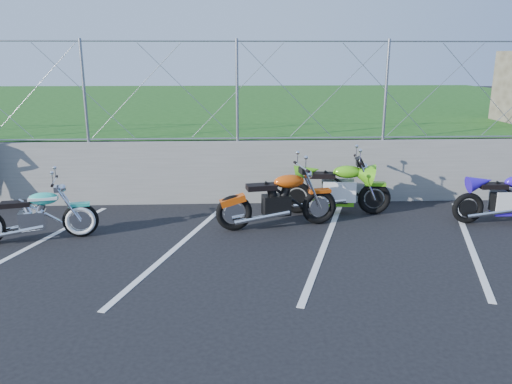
{
  "coord_description": "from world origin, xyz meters",
  "views": [
    {
      "loc": [
        0.92,
        -6.59,
        2.96
      ],
      "look_at": [
        1.28,
        1.3,
        0.81
      ],
      "focal_mm": 35.0,
      "sensor_mm": 36.0,
      "label": 1
    }
  ],
  "objects_px": {
    "cruiser_turquoise": "(35,217)",
    "sportbike_blue": "(507,200)",
    "naked_orange": "(279,202)",
    "sportbike_green": "(337,190)"
  },
  "relations": [
    {
      "from": "cruiser_turquoise",
      "to": "sportbike_blue",
      "type": "relative_size",
      "value": 1.03
    },
    {
      "from": "cruiser_turquoise",
      "to": "naked_orange",
      "type": "relative_size",
      "value": 0.91
    },
    {
      "from": "cruiser_turquoise",
      "to": "naked_orange",
      "type": "distance_m",
      "value": 4.1
    },
    {
      "from": "naked_orange",
      "to": "sportbike_green",
      "type": "relative_size",
      "value": 1.04
    },
    {
      "from": "cruiser_turquoise",
      "to": "naked_orange",
      "type": "height_order",
      "value": "naked_orange"
    },
    {
      "from": "naked_orange",
      "to": "sportbike_green",
      "type": "distance_m",
      "value": 1.4
    },
    {
      "from": "sportbike_blue",
      "to": "sportbike_green",
      "type": "bearing_deg",
      "value": 167.22
    },
    {
      "from": "naked_orange",
      "to": "cruiser_turquoise",
      "type": "bearing_deg",
      "value": 176.5
    },
    {
      "from": "sportbike_blue",
      "to": "naked_orange",
      "type": "bearing_deg",
      "value": -179.14
    },
    {
      "from": "cruiser_turquoise",
      "to": "naked_orange",
      "type": "xyz_separation_m",
      "value": [
        4.07,
        0.49,
        0.07
      ]
    }
  ]
}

